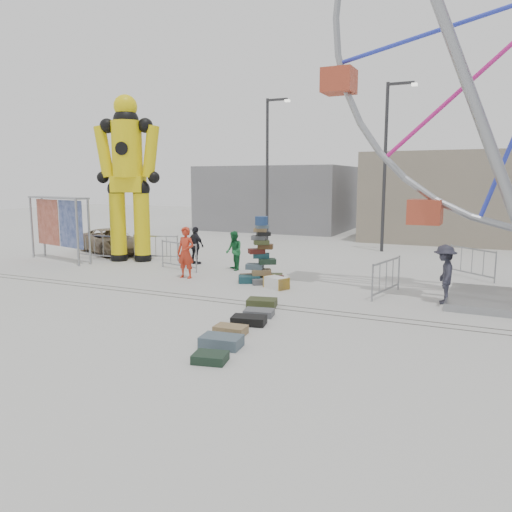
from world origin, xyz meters
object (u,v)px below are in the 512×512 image
at_px(crash_test_dummy, 128,172).
at_px(suitcase_tower, 261,263).
at_px(barricade_wheel_back, 472,263).
at_px(steamer_trunk, 276,283).
at_px(barricade_wheel_front, 386,277).
at_px(pedestrian_black, 196,246).
at_px(barricade_dummy_c, 179,256).
at_px(banner_scaffold, 58,213).
at_px(pedestrian_grey, 444,274).
at_px(barricade_dummy_b, 156,248).
at_px(barricade_dummy_a, 95,247).
at_px(pedestrian_red, 186,253).
at_px(pedestrian_green, 234,251).
at_px(parked_suv, 112,241).
at_px(lamp_post_right, 387,159).
at_px(lamp_post_left, 269,162).

bearing_deg(crash_test_dummy, suitcase_tower, -32.51).
bearing_deg(crash_test_dummy, barricade_wheel_back, -10.31).
relative_size(steamer_trunk, barricade_wheel_front, 0.39).
relative_size(crash_test_dummy, pedestrian_black, 4.62).
bearing_deg(suitcase_tower, barricade_dummy_c, 144.13).
bearing_deg(banner_scaffold, suitcase_tower, 10.98).
bearing_deg(crash_test_dummy, pedestrian_grey, -28.97).
xyz_separation_m(crash_test_dummy, barricade_dummy_b, (0.84, 0.64, -3.24)).
height_order(barricade_dummy_a, pedestrian_red, pedestrian_red).
bearing_deg(pedestrian_green, barricade_dummy_a, -132.72).
bearing_deg(banner_scaffold, steamer_trunk, 6.98).
height_order(barricade_wheel_back, pedestrian_red, pedestrian_red).
height_order(barricade_dummy_c, parked_suv, parked_suv).
relative_size(barricade_dummy_b, barricade_wheel_front, 1.00).
relative_size(steamer_trunk, barricade_dummy_c, 0.39).
xyz_separation_m(steamer_trunk, pedestrian_red, (-3.59, 0.26, 0.73)).
bearing_deg(barricade_dummy_a, parked_suv, 107.89).
relative_size(barricade_dummy_b, pedestrian_green, 1.32).
bearing_deg(lamp_post_right, steamer_trunk, -99.06).
xyz_separation_m(pedestrian_green, pedestrian_grey, (7.81, -2.25, 0.08)).
bearing_deg(pedestrian_black, lamp_post_left, -68.98).
height_order(lamp_post_right, pedestrian_red, lamp_post_right).
distance_m(barricade_wheel_front, pedestrian_grey, 1.72).
bearing_deg(crash_test_dummy, lamp_post_right, 19.93).
relative_size(barricade_dummy_a, barricade_wheel_front, 1.00).
bearing_deg(lamp_post_left, parked_suv, -120.91).
bearing_deg(barricade_dummy_a, suitcase_tower, -8.80).
relative_size(steamer_trunk, pedestrian_green, 0.52).
height_order(barricade_wheel_back, pedestrian_black, pedestrian_black).
xyz_separation_m(banner_scaffold, barricade_wheel_back, (16.32, 3.18, -1.52)).
bearing_deg(barricade_wheel_front, barricade_wheel_back, -17.20).
bearing_deg(pedestrian_green, pedestrian_black, -149.44).
height_order(lamp_post_left, barricade_wheel_back, lamp_post_left).
bearing_deg(pedestrian_green, barricade_dummy_b, -144.01).
bearing_deg(parked_suv, pedestrian_green, -75.77).
bearing_deg(pedestrian_green, barricade_wheel_back, 60.16).
bearing_deg(crash_test_dummy, barricade_dummy_c, -35.83).
height_order(barricade_wheel_front, pedestrian_black, pedestrian_black).
height_order(barricade_dummy_a, barricade_dummy_b, same).
distance_m(steamer_trunk, barricade_dummy_a, 9.90).
bearing_deg(pedestrian_grey, barricade_wheel_front, -109.35).
relative_size(steamer_trunk, parked_suv, 0.19).
distance_m(barricade_dummy_b, pedestrian_green, 4.31).
relative_size(lamp_post_right, barricade_dummy_c, 4.00).
xyz_separation_m(steamer_trunk, barricade_wheel_back, (5.69, 4.47, 0.37)).
distance_m(barricade_dummy_c, pedestrian_red, 1.78).
xyz_separation_m(barricade_dummy_c, pedestrian_grey, (9.80, -1.42, 0.29)).
bearing_deg(suitcase_tower, lamp_post_right, 50.31).
height_order(crash_test_dummy, pedestrian_green, crash_test_dummy).
height_order(crash_test_dummy, pedestrian_black, crash_test_dummy).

